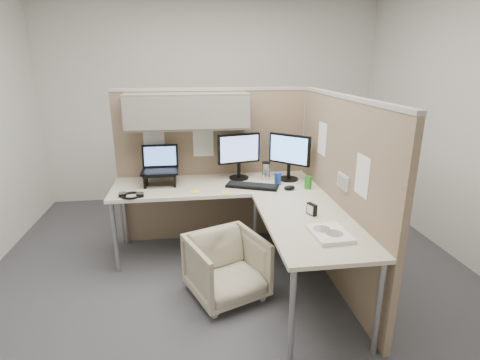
{
  "coord_description": "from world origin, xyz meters",
  "views": [
    {
      "loc": [
        -0.34,
        -2.97,
        1.88
      ],
      "look_at": [
        0.1,
        0.25,
        0.85
      ],
      "focal_mm": 28.0,
      "sensor_mm": 36.0,
      "label": 1
    }
  ],
  "objects": [
    {
      "name": "soda_can_green",
      "position": [
        0.75,
        0.28,
        0.79
      ],
      "size": [
        0.07,
        0.07,
        0.12
      ],
      "primitive_type": "cylinder",
      "color": "#268C1E",
      "rests_on": "desk"
    },
    {
      "name": "office_chair",
      "position": [
        -0.08,
        -0.26,
        0.29
      ],
      "size": [
        0.72,
        0.7,
        0.58
      ],
      "primitive_type": "imported",
      "rotation": [
        0.0,
        0.0,
        0.38
      ],
      "color": "beige",
      "rests_on": "ground"
    },
    {
      "name": "desk",
      "position": [
        0.12,
        0.13,
        0.69
      ],
      "size": [
        2.0,
        1.98,
        0.73
      ],
      "color": "beige",
      "rests_on": "ground"
    },
    {
      "name": "partition_right",
      "position": [
        0.9,
        -0.07,
        0.82
      ],
      "size": [
        0.07,
        2.03,
        1.63
      ],
      "color": "#8F765D",
      "rests_on": "ground"
    },
    {
      "name": "desk_clock",
      "position": [
        0.59,
        -0.35,
        0.78
      ],
      "size": [
        0.07,
        0.1,
        0.09
      ],
      "rotation": [
        0.0,
        0.0,
        -1.2
      ],
      "color": "black",
      "rests_on": "desk"
    },
    {
      "name": "travel_mug",
      "position": [
        0.41,
        0.6,
        0.82
      ],
      "size": [
        0.09,
        0.09,
        0.19
      ],
      "color": "silver",
      "rests_on": "desk"
    },
    {
      "name": "partition_back",
      "position": [
        -0.22,
        0.83,
        1.1
      ],
      "size": [
        2.0,
        0.36,
        1.63
      ],
      "color": "#8F765D",
      "rests_on": "ground"
    },
    {
      "name": "ground",
      "position": [
        0.0,
        0.0,
        0.0
      ],
      "size": [
        4.5,
        4.5,
        0.0
      ],
      "primitive_type": "plane",
      "color": "#3F3F45",
      "rests_on": "ground"
    },
    {
      "name": "monitor_right",
      "position": [
        0.64,
        0.57,
        1.0
      ],
      "size": [
        0.35,
        0.32,
        0.47
      ],
      "rotation": [
        0.0,
        0.0,
        -0.74
      ],
      "color": "black",
      "rests_on": "desk"
    },
    {
      "name": "monitor_left",
      "position": [
        0.15,
        0.68,
        1.0
      ],
      "size": [
        0.44,
        0.2,
        0.47
      ],
      "rotation": [
        0.0,
        0.0,
        0.22
      ],
      "color": "black",
      "rests_on": "desk"
    },
    {
      "name": "laptop_station",
      "position": [
        -0.64,
        0.61,
        0.87
      ],
      "size": [
        0.35,
        0.3,
        0.37
      ],
      "color": "black",
      "rests_on": "desk"
    },
    {
      "name": "keyboard",
      "position": [
        0.24,
        0.38,
        0.74
      ],
      "size": [
        0.52,
        0.34,
        0.02
      ],
      "primitive_type": "cube",
      "rotation": [
        0.0,
        0.0,
        -0.39
      ],
      "color": "black",
      "rests_on": "desk"
    },
    {
      "name": "sticky_note_b",
      "position": [
        -0.03,
        0.25,
        0.73
      ],
      "size": [
        0.08,
        0.08,
        0.01
      ],
      "primitive_type": "cube",
      "rotation": [
        0.0,
        0.0,
        -0.04
      ],
      "color": "yellow",
      "rests_on": "desk"
    },
    {
      "name": "soda_can_silver",
      "position": [
        0.5,
        0.43,
        0.79
      ],
      "size": [
        0.07,
        0.07,
        0.12
      ],
      "primitive_type": "cylinder",
      "color": "#1E3FA5",
      "rests_on": "desk"
    },
    {
      "name": "mouse",
      "position": [
        0.57,
        0.26,
        0.75
      ],
      "size": [
        0.12,
        0.09,
        0.04
      ],
      "primitive_type": "ellipsoid",
      "rotation": [
        0.0,
        0.0,
        0.21
      ],
      "color": "black",
      "rests_on": "desk"
    },
    {
      "name": "sticky_note_a",
      "position": [
        -0.31,
        0.31,
        0.73
      ],
      "size": [
        0.08,
        0.08,
        0.01
      ],
      "primitive_type": "cube",
      "rotation": [
        0.0,
        0.0,
        0.04
      ],
      "color": "yellow",
      "rests_on": "desk"
    },
    {
      "name": "headphones",
      "position": [
        -0.88,
        0.27,
        0.74
      ],
      "size": [
        0.22,
        0.21,
        0.03
      ],
      "rotation": [
        0.0,
        0.0,
        -0.18
      ],
      "color": "black",
      "rests_on": "desk"
    },
    {
      "name": "paper_stack",
      "position": [
        0.59,
        -0.72,
        0.75
      ],
      "size": [
        0.26,
        0.32,
        0.03
      ],
      "rotation": [
        0.0,
        0.0,
        0.06
      ],
      "color": "white",
      "rests_on": "desk"
    }
  ]
}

